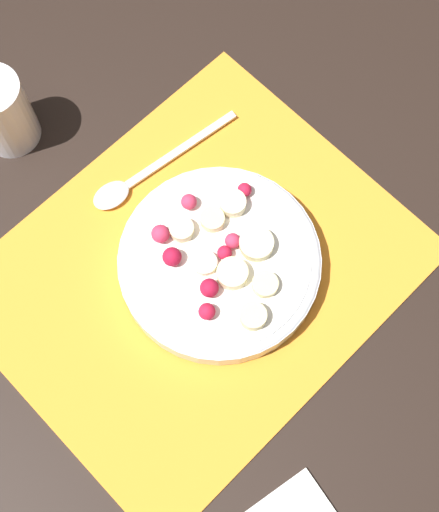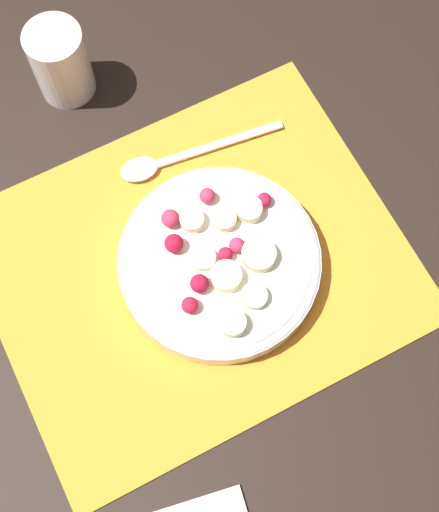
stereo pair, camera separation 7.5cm
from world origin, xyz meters
The scene contains 5 objects.
ground_plane centered at (0.00, 0.00, 0.00)m, with size 3.00×3.00×0.00m, color black.
placemat centered at (0.00, 0.00, 0.00)m, with size 0.45×0.37×0.01m.
fruit_bowl centered at (0.02, -0.01, 0.02)m, with size 0.22×0.22×0.05m.
spoon centered at (0.03, 0.13, 0.01)m, with size 0.20×0.05×0.01m.
drinking_glass centered at (-0.03, 0.28, 0.05)m, with size 0.07×0.07×0.10m.
Camera 1 is at (-0.15, -0.19, 0.75)m, focal length 50.00 mm.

